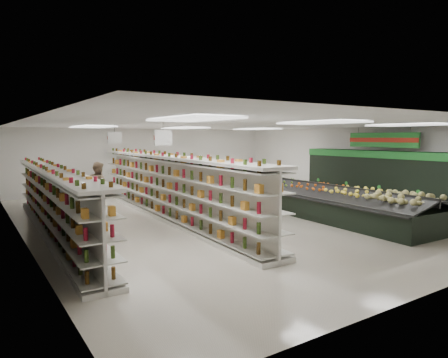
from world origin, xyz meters
TOP-DOWN VIEW (x-y plane):
  - floor at (0.00, 0.00)m, footprint 16.00×16.00m
  - ceiling at (0.00, 0.00)m, footprint 14.00×16.00m
  - wall_back at (0.00, 8.00)m, footprint 14.00×0.02m
  - wall_left at (-7.00, 0.00)m, footprint 0.02×16.00m
  - wall_right at (7.00, 0.00)m, footprint 0.02×16.00m
  - produce_wall_case at (6.53, -1.50)m, footprint 0.93×8.00m
  - aisle_sign_near at (-3.80, -2.00)m, footprint 0.52×0.06m
  - aisle_sign_far at (-3.80, 2.00)m, footprint 0.52×0.06m
  - hortifruti_banner at (6.25, -1.50)m, footprint 0.12×3.20m
  - gondola_left at (-6.13, 0.38)m, footprint 1.15×10.82m
  - gondola_center at (-2.39, 0.79)m, footprint 1.48×12.39m
  - produce_island at (2.55, -2.36)m, footprint 2.99×7.57m
  - soda_endcap at (-1.10, 4.80)m, footprint 1.45×1.19m
  - shopper_main at (-1.00, -1.32)m, footprint 0.82×0.73m
  - shopper_background at (-4.04, 3.27)m, footprint 0.76×1.01m

SIDE VIEW (x-z plane):
  - floor at x=0.00m, z-range 0.00..0.00m
  - produce_island at x=2.55m, z-range -0.05..1.07m
  - soda_endcap at x=-1.10m, z-range -0.02..1.57m
  - gondola_left at x=-6.13m, z-range -0.08..1.80m
  - shopper_background at x=-4.04m, z-range 0.00..1.86m
  - shopper_main at x=-1.00m, z-range 0.00..1.89m
  - gondola_center at x=-2.39m, z-range -0.09..2.05m
  - produce_wall_case at x=6.53m, z-range 0.14..2.34m
  - wall_back at x=0.00m, z-range 0.00..3.20m
  - wall_left at x=-7.00m, z-range 0.00..3.20m
  - wall_right at x=7.00m, z-range 0.00..3.20m
  - hortifruti_banner at x=6.25m, z-range 2.18..3.13m
  - aisle_sign_near at x=-3.80m, z-range 2.38..3.13m
  - aisle_sign_far at x=-3.80m, z-range 2.38..3.13m
  - ceiling at x=0.00m, z-range 3.19..3.21m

